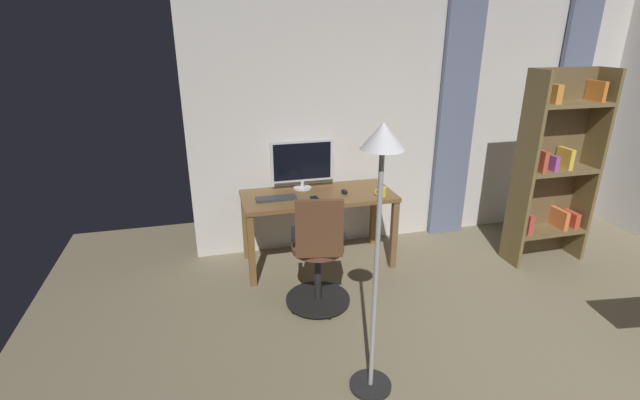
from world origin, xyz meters
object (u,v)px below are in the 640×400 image
office_chair (318,257)px  computer_mouse (344,191)px  computer_monitor (302,162)px  floor_lamp (380,199)px  desk (318,203)px  bookshelf (553,168)px  computer_keyboard (276,198)px  mug_coffee (382,192)px  cell_phone_face_up (315,199)px

office_chair → computer_mouse: (-0.45, -0.74, 0.28)m
computer_monitor → floor_lamp: (-0.02, 1.96, 0.32)m
desk → bookshelf: bearing=169.1°
office_chair → computer_monitor: 1.12m
computer_monitor → computer_keyboard: bearing=39.7°
desk → bookshelf: 2.35m
mug_coffee → cell_phone_face_up: bearing=-6.6°
bookshelf → floor_lamp: bearing=29.1°
computer_keyboard → office_chair: bearing=107.1°
computer_mouse → cell_phone_face_up: (0.32, 0.09, -0.01)m
desk → computer_monitor: 0.44m
computer_keyboard → computer_mouse: computer_mouse is taller
office_chair → cell_phone_face_up: bearing=89.3°
bookshelf → computer_mouse: bearing=-11.0°
computer_keyboard → bookshelf: 2.74m
computer_keyboard → bookshelf: bearing=171.9°
office_chair → computer_keyboard: size_ratio=2.74×
office_chair → computer_mouse: size_ratio=10.38×
floor_lamp → computer_mouse: bearing=-101.3°
computer_monitor → bookshelf: bookshelf is taller
computer_monitor → desk: bearing=118.5°
mug_coffee → floor_lamp: 1.77m
computer_mouse → cell_phone_face_up: size_ratio=0.69×
computer_mouse → floor_lamp: (0.34, 1.72, 0.58)m
cell_phone_face_up → computer_monitor: bearing=-87.1°
desk → mug_coffee: bearing=159.9°
computer_keyboard → computer_mouse: bearing=-179.1°
computer_monitor → computer_keyboard: (0.31, 0.26, -0.26)m
computer_mouse → floor_lamp: bearing=78.7°
mug_coffee → floor_lamp: (0.67, 1.55, 0.55)m
computer_monitor → bookshelf: size_ratio=0.33×
computer_monitor → cell_phone_face_up: (-0.05, 0.34, -0.27)m
mug_coffee → bookshelf: bearing=172.4°
office_chair → computer_keyboard: 0.81m
desk → floor_lamp: size_ratio=0.83×
office_chair → bookshelf: size_ratio=0.54×
computer_monitor → cell_phone_face_up: bearing=97.8°
computer_monitor → computer_mouse: (-0.37, 0.25, -0.25)m
desk → office_chair: 0.82m
cell_phone_face_up → mug_coffee: mug_coffee is taller
computer_keyboard → bookshelf: size_ratio=0.20×
computer_mouse → cell_phone_face_up: computer_mouse is taller
office_chair → bookshelf: bearing=18.8°
office_chair → computer_mouse: office_chair is taller
computer_keyboard → cell_phone_face_up: computer_keyboard is taller
mug_coffee → desk: bearing=-20.1°
mug_coffee → floor_lamp: size_ratio=0.07×
mug_coffee → bookshelf: size_ratio=0.06×
office_chair → mug_coffee: bearing=47.1°
computer_keyboard → cell_phone_face_up: size_ratio=2.63×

